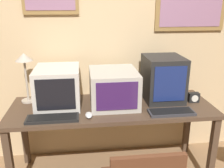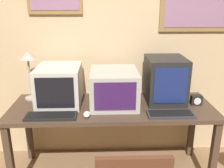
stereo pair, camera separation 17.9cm
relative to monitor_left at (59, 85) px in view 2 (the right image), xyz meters
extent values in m
cube|color=#D1B284|center=(0.49, 0.35, 0.39)|extent=(8.00, 0.05, 2.60)
cube|color=olive|center=(1.33, 0.31, 0.75)|extent=(0.73, 0.02, 0.60)
cube|color=gray|center=(1.33, 0.30, 0.75)|extent=(0.64, 0.01, 0.52)
cube|color=#4C3828|center=(0.49, -0.09, -0.19)|extent=(1.86, 0.66, 0.04)
cube|color=#4C3828|center=(-0.39, -0.37, -0.56)|extent=(0.06, 0.06, 0.69)
cube|color=#4C3828|center=(1.37, -0.37, -0.56)|extent=(0.06, 0.06, 0.69)
cube|color=#4C3828|center=(-0.39, 0.19, -0.56)|extent=(0.06, 0.06, 0.69)
cube|color=#4C3828|center=(1.37, 0.19, -0.56)|extent=(0.06, 0.06, 0.69)
cube|color=beige|center=(0.00, 0.00, 0.00)|extent=(0.39, 0.45, 0.35)
cube|color=black|center=(0.00, -0.23, 0.01)|extent=(0.32, 0.01, 0.27)
cube|color=#B7B2A8|center=(0.50, -0.04, -0.02)|extent=(0.43, 0.48, 0.32)
cube|color=#3D1E56|center=(0.50, -0.28, -0.01)|extent=(0.35, 0.01, 0.24)
cube|color=black|center=(0.99, 0.02, 0.04)|extent=(0.35, 0.39, 0.42)
cube|color=navy|center=(0.99, -0.18, 0.04)|extent=(0.29, 0.01, 0.32)
cube|color=black|center=(-0.03, -0.31, -0.17)|extent=(0.42, 0.15, 0.02)
cube|color=black|center=(-0.03, -0.31, -0.15)|extent=(0.39, 0.12, 0.00)
cube|color=#333338|center=(0.97, -0.31, -0.17)|extent=(0.39, 0.15, 0.02)
cube|color=black|center=(0.97, -0.31, -0.15)|extent=(0.36, 0.13, 0.00)
ellipsoid|color=silver|center=(0.27, -0.30, -0.16)|extent=(0.06, 0.11, 0.04)
cube|color=black|center=(1.27, -0.09, -0.13)|extent=(0.10, 0.06, 0.09)
cylinder|color=white|center=(1.27, -0.12, -0.13)|extent=(0.07, 0.00, 0.07)
cylinder|color=#B2A899|center=(-0.30, 0.11, -0.17)|extent=(0.13, 0.13, 0.02)
cylinder|color=#B2A899|center=(-0.30, 0.11, 0.04)|extent=(0.02, 0.02, 0.39)
cone|color=#B2A899|center=(-0.30, 0.11, 0.26)|extent=(0.16, 0.16, 0.07)
camera|label=1|loc=(0.23, -2.19, 0.74)|focal=40.00mm
camera|label=2|loc=(0.41, -2.20, 0.74)|focal=40.00mm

